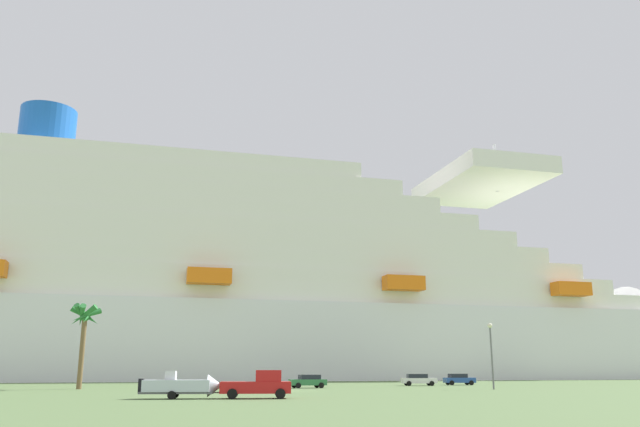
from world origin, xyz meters
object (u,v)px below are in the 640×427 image
object	(u,v)px
street_lamp	(491,345)
parked_car_white_van	(418,379)
pickup_truck	(259,385)
palm_tree	(84,322)
cruise_ship	(190,289)
small_boat_on_trailer	(186,386)
parked_car_blue_suv	(459,379)
parked_car_green_wagon	(308,381)

from	to	relation	value
street_lamp	parked_car_white_van	bearing A→B (deg)	102.68
pickup_truck	palm_tree	xyz separation A→B (m)	(-19.02, 26.48, 6.57)
cruise_ship	palm_tree	xyz separation A→B (m)	(-9.49, -53.73, -10.41)
small_boat_on_trailer	street_lamp	size ratio (longest dim) A/B	0.98
street_lamp	parked_car_blue_suv	xyz separation A→B (m)	(3.12, 19.01, -4.08)
street_lamp	parked_car_white_van	world-z (taller)	street_lamp
palm_tree	street_lamp	xyz separation A→B (m)	(46.88, -8.10, -2.71)
cruise_ship	parked_car_blue_suv	distance (m)	61.40
pickup_truck	parked_car_blue_suv	bearing A→B (deg)	50.35
small_boat_on_trailer	street_lamp	distance (m)	38.34
pickup_truck	street_lamp	bearing A→B (deg)	33.41
pickup_truck	parked_car_blue_suv	distance (m)	48.56
cruise_ship	street_lamp	world-z (taller)	cruise_ship
cruise_ship	pickup_truck	size ratio (longest dim) A/B	45.13
parked_car_white_van	parked_car_green_wagon	bearing A→B (deg)	-153.86
pickup_truck	parked_car_white_van	bearing A→B (deg)	55.27
palm_tree	parked_car_green_wagon	size ratio (longest dim) A/B	2.12
street_lamp	palm_tree	bearing A→B (deg)	170.20
small_boat_on_trailer	parked_car_green_wagon	world-z (taller)	small_boat_on_trailer
street_lamp	small_boat_on_trailer	bearing A→B (deg)	-151.86
pickup_truck	street_lamp	size ratio (longest dim) A/B	0.77
parked_car_white_van	cruise_ship	bearing A→B (deg)	126.60
cruise_ship	small_boat_on_trailer	xyz separation A→B (m)	(3.77, -79.82, -17.07)
small_boat_on_trailer	parked_car_blue_suv	size ratio (longest dim) A/B	1.66
pickup_truck	small_boat_on_trailer	distance (m)	5.78
small_boat_on_trailer	parked_car_green_wagon	size ratio (longest dim) A/B	1.59
cruise_ship	pickup_truck	world-z (taller)	cruise_ship
palm_tree	cruise_ship	bearing A→B (deg)	79.99
cruise_ship	street_lamp	xyz separation A→B (m)	(37.39, -61.83, -13.12)
pickup_truck	parked_car_blue_suv	world-z (taller)	pickup_truck
pickup_truck	parked_car_green_wagon	xyz separation A→B (m)	(7.67, 26.75, -0.21)
pickup_truck	palm_tree	bearing A→B (deg)	125.69
street_lamp	parked_car_blue_suv	size ratio (longest dim) A/B	1.70
street_lamp	parked_car_green_wagon	world-z (taller)	street_lamp
small_boat_on_trailer	street_lamp	bearing A→B (deg)	28.14
small_boat_on_trailer	parked_car_white_van	distance (m)	45.64
pickup_truck	parked_car_green_wagon	size ratio (longest dim) A/B	1.24
parked_car_blue_suv	parked_car_white_van	bearing A→B (deg)	-159.58
small_boat_on_trailer	parked_car_white_van	world-z (taller)	small_boat_on_trailer
small_boat_on_trailer	cruise_ship	bearing A→B (deg)	92.70
cruise_ship	parked_car_blue_suv	xyz separation A→B (m)	(40.51, -42.82, -17.20)
palm_tree	street_lamp	world-z (taller)	palm_tree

